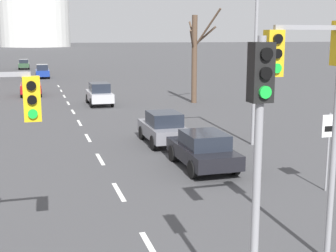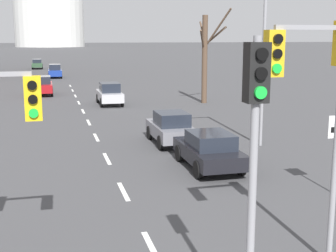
% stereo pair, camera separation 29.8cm
% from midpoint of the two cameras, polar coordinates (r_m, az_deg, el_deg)
% --- Properties ---
extents(lane_stripe_1, '(0.16, 2.00, 0.01)m').
position_cam_midpoint_polar(lane_stripe_1, '(12.12, -1.25, -14.63)').
color(lane_stripe_1, silver).
rests_on(lane_stripe_1, ground_plane).
extents(lane_stripe_2, '(0.16, 2.00, 0.01)m').
position_cam_midpoint_polar(lane_stripe_2, '(16.22, -4.93, -7.94)').
color(lane_stripe_2, silver).
rests_on(lane_stripe_2, ground_plane).
extents(lane_stripe_3, '(0.16, 2.00, 0.01)m').
position_cam_midpoint_polar(lane_stripe_3, '(20.49, -7.04, -3.97)').
color(lane_stripe_3, silver).
rests_on(lane_stripe_3, ground_plane).
extents(lane_stripe_4, '(0.16, 2.00, 0.01)m').
position_cam_midpoint_polar(lane_stripe_4, '(24.84, -8.40, -1.38)').
color(lane_stripe_4, silver).
rests_on(lane_stripe_4, ground_plane).
extents(lane_stripe_5, '(0.16, 2.00, 0.01)m').
position_cam_midpoint_polar(lane_stripe_5, '(29.23, -9.36, 0.44)').
color(lane_stripe_5, silver).
rests_on(lane_stripe_5, ground_plane).
extents(lane_stripe_6, '(0.16, 2.00, 0.01)m').
position_cam_midpoint_polar(lane_stripe_6, '(33.66, -10.06, 1.78)').
color(lane_stripe_6, silver).
rests_on(lane_stripe_6, ground_plane).
extents(lane_stripe_7, '(0.16, 2.00, 0.01)m').
position_cam_midpoint_polar(lane_stripe_7, '(38.10, -10.61, 2.81)').
color(lane_stripe_7, silver).
rests_on(lane_stripe_7, ground_plane).
extents(lane_stripe_8, '(0.16, 2.00, 0.01)m').
position_cam_midpoint_polar(lane_stripe_8, '(42.55, -11.03, 3.62)').
color(lane_stripe_8, silver).
rests_on(lane_stripe_8, ground_plane).
extents(lane_stripe_9, '(0.16, 2.00, 0.01)m').
position_cam_midpoint_polar(lane_stripe_9, '(47.01, -11.38, 4.28)').
color(lane_stripe_9, silver).
rests_on(lane_stripe_9, ground_plane).
extents(lane_stripe_10, '(0.16, 2.00, 0.01)m').
position_cam_midpoint_polar(lane_stripe_10, '(51.48, -11.67, 4.83)').
color(lane_stripe_10, silver).
rests_on(lane_stripe_10, ground_plane).
extents(traffic_signal_near_right, '(1.99, 0.34, 5.66)m').
position_cam_midpoint_polar(traffic_signal_near_right, '(10.61, 18.68, 5.24)').
color(traffic_signal_near_right, gray).
rests_on(traffic_signal_near_right, ground_plane).
extents(traffic_signal_centre_tall, '(0.36, 0.34, 5.24)m').
position_cam_midpoint_polar(traffic_signal_centre_tall, '(7.76, 11.58, -1.10)').
color(traffic_signal_centre_tall, gray).
rests_on(traffic_signal_centre_tall, ground_plane).
extents(speed_limit_sign, '(0.60, 0.08, 2.71)m').
position_cam_midpoint_polar(speed_limit_sign, '(16.59, 20.21, -1.59)').
color(speed_limit_sign, gray).
rests_on(speed_limit_sign, ground_plane).
extents(street_lamp_right, '(1.75, 0.36, 7.49)m').
position_cam_midpoint_polar(street_lamp_right, '(22.56, 11.23, 9.12)').
color(street_lamp_right, gray).
rests_on(street_lamp_right, ground_plane).
extents(sedan_near_left, '(1.72, 4.15, 1.59)m').
position_cam_midpoint_polar(sedan_near_left, '(79.75, -15.56, 7.31)').
color(sedan_near_left, '#2D4C33').
rests_on(sedan_near_left, ground_plane).
extents(sedan_near_right, '(1.74, 4.14, 1.72)m').
position_cam_midpoint_polar(sedan_near_right, '(36.50, -6.90, 3.94)').
color(sedan_near_right, '#B7B7BC').
rests_on(sedan_near_right, ground_plane).
extents(sedan_mid_centre, '(1.92, 4.13, 1.50)m').
position_cam_midpoint_polar(sedan_mid_centre, '(18.77, 5.49, -2.89)').
color(sedan_mid_centre, black).
rests_on(sedan_mid_centre, ground_plane).
extents(sedan_far_left, '(1.70, 4.01, 1.74)m').
position_cam_midpoint_polar(sedan_far_left, '(61.84, -13.49, 6.52)').
color(sedan_far_left, navy).
rests_on(sedan_far_left, ground_plane).
extents(sedan_far_right, '(1.80, 3.86, 1.60)m').
position_cam_midpoint_polar(sedan_far_right, '(22.99, 0.73, -0.20)').
color(sedan_far_right, slate).
rests_on(sedan_far_right, ground_plane).
extents(sedan_distant_centre, '(1.81, 4.06, 1.73)m').
position_cam_midpoint_polar(sedan_distant_centre, '(43.63, -14.89, 4.79)').
color(sedan_distant_centre, maroon).
rests_on(sedan_distant_centre, ground_plane).
extents(bare_tree_right_near, '(2.53, 3.80, 7.33)m').
position_cam_midpoint_polar(bare_tree_right_near, '(37.17, 4.83, 8.56)').
color(bare_tree_right_near, brown).
rests_on(bare_tree_right_near, ground_plane).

